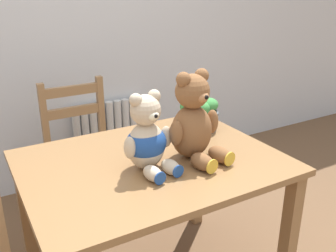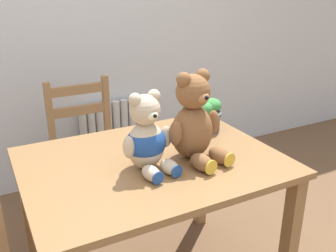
# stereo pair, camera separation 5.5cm
# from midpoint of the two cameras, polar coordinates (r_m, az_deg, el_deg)

# --- Properties ---
(wall_back) EXTENTS (8.00, 0.04, 2.60)m
(wall_back) POSITION_cam_midpoint_polar(r_m,az_deg,el_deg) (2.74, -16.90, 17.06)
(wall_back) COLOR silver
(wall_back) RESTS_ON ground_plane
(radiator) EXTENTS (0.60, 0.10, 0.60)m
(radiator) POSITION_cam_midpoint_polar(r_m,az_deg,el_deg) (3.00, -9.15, -2.43)
(radiator) COLOR silver
(radiator) RESTS_ON ground_plane
(dining_table) EXTENTS (1.10, 0.84, 0.73)m
(dining_table) POSITION_cam_midpoint_polar(r_m,az_deg,el_deg) (1.70, -3.35, -8.51)
(dining_table) COLOR olive
(dining_table) RESTS_ON ground_plane
(wooden_chair_behind) EXTENTS (0.41, 0.38, 0.89)m
(wooden_chair_behind) POSITION_cam_midpoint_polar(r_m,az_deg,el_deg) (2.45, -13.51, -4.05)
(wooden_chair_behind) COLOR #997047
(wooden_chair_behind) RESTS_ON ground_plane
(teddy_bear_left) EXTENTS (0.23, 0.25, 0.33)m
(teddy_bear_left) POSITION_cam_midpoint_polar(r_m,az_deg,el_deg) (1.52, -4.23, -2.01)
(teddy_bear_left) COLOR beige
(teddy_bear_left) RESTS_ON dining_table
(teddy_bear_right) EXTENTS (0.28, 0.29, 0.39)m
(teddy_bear_right) POSITION_cam_midpoint_polar(r_m,az_deg,el_deg) (1.60, 2.97, 0.65)
(teddy_bear_right) COLOR brown
(teddy_bear_right) RESTS_ON dining_table
(potted_plant) EXTENTS (0.19, 0.18, 0.17)m
(potted_plant) POSITION_cam_midpoint_polar(r_m,az_deg,el_deg) (1.95, 4.14, 1.86)
(potted_plant) COLOR #4C5156
(potted_plant) RESTS_ON dining_table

